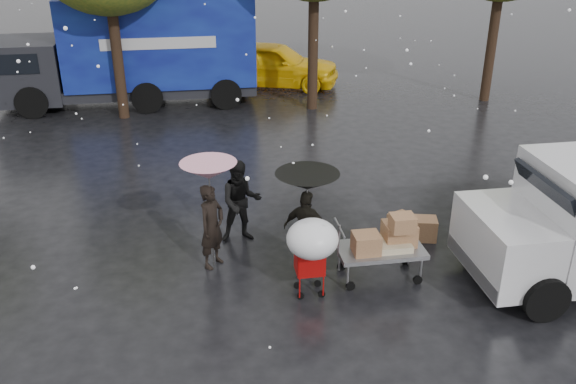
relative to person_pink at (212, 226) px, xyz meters
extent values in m
plane|color=black|center=(1.16, -0.76, -0.79)|extent=(90.00, 90.00, 0.00)
imported|color=black|center=(0.00, 0.00, 0.00)|extent=(0.66, 0.69, 1.59)
imported|color=black|center=(0.59, 0.87, 0.03)|extent=(0.82, 0.64, 1.65)
imported|color=black|center=(1.65, -0.35, -0.04)|extent=(0.93, 0.81, 1.51)
cylinder|color=#4C4C4C|center=(0.00, 0.00, 0.14)|extent=(0.02, 0.02, 1.87)
cone|color=#E25D8B|center=(0.00, 0.00, 1.08)|extent=(0.99, 0.99, 0.30)
sphere|color=#4C4C4C|center=(0.00, 0.00, 1.11)|extent=(0.06, 0.06, 0.06)
cylinder|color=#4C4C4C|center=(1.65, -0.35, 0.06)|extent=(0.02, 0.02, 1.71)
cone|color=black|center=(1.65, -0.35, 0.91)|extent=(1.11, 1.11, 0.30)
sphere|color=#4C4C4C|center=(1.65, -0.35, 0.94)|extent=(0.06, 0.06, 0.06)
cube|color=slate|center=(2.86, -0.88, -0.24)|extent=(1.50, 0.80, 0.08)
cylinder|color=slate|center=(2.11, -0.88, 0.01)|extent=(0.04, 0.04, 0.60)
cube|color=brown|center=(3.21, -0.78, 0.00)|extent=(0.55, 0.45, 0.40)
cube|color=brown|center=(2.56, -0.98, -0.03)|extent=(0.45, 0.40, 0.35)
cube|color=brown|center=(3.16, -1.03, 0.34)|extent=(0.40, 0.35, 0.28)
cube|color=tan|center=(2.91, -0.88, -0.14)|extent=(0.90, 0.55, 0.12)
cylinder|color=black|center=(2.26, -1.20, -0.71)|extent=(0.16, 0.05, 0.16)
cylinder|color=black|center=(2.26, -0.56, -0.71)|extent=(0.16, 0.05, 0.16)
cylinder|color=black|center=(3.46, -1.20, -0.71)|extent=(0.16, 0.05, 0.16)
cylinder|color=black|center=(3.46, -0.56, -0.71)|extent=(0.16, 0.05, 0.16)
cube|color=#B20B0A|center=(1.55, -1.16, -0.14)|extent=(0.47, 0.41, 0.45)
cylinder|color=#B20B0A|center=(1.55, -1.35, 0.23)|extent=(0.42, 0.02, 0.02)
cylinder|color=#4C4C4C|center=(1.55, -1.35, 0.16)|extent=(0.02, 0.02, 0.60)
ellipsoid|color=white|center=(1.55, -1.35, 0.36)|extent=(0.84, 0.84, 0.63)
cylinder|color=black|center=(1.37, -1.32, -0.73)|extent=(0.12, 0.04, 0.12)
cylinder|color=black|center=(1.37, -1.00, -0.73)|extent=(0.12, 0.04, 0.12)
cylinder|color=black|center=(1.73, -1.32, -0.73)|extent=(0.12, 0.04, 0.12)
cylinder|color=black|center=(1.73, -1.00, -0.73)|extent=(0.12, 0.04, 0.12)
cube|color=silver|center=(4.86, -1.49, 0.06)|extent=(1.20, 1.95, 1.10)
cube|color=black|center=(5.41, -1.49, 0.91)|extent=(0.37, 1.70, 0.67)
cube|color=slate|center=(4.31, -1.49, -0.34)|extent=(0.12, 1.90, 0.25)
cylinder|color=black|center=(5.06, -2.44, -0.41)|extent=(0.76, 0.28, 0.76)
cylinder|color=black|center=(5.06, -0.54, -0.41)|extent=(0.76, 0.28, 0.76)
cube|color=#0B0B5E|center=(-1.11, 10.77, 1.31)|extent=(6.00, 2.50, 2.80)
cube|color=black|center=(-5.31, 10.77, 0.46)|extent=(2.20, 2.40, 1.90)
cube|color=black|center=(-2.11, 10.77, -0.24)|extent=(8.00, 2.30, 0.35)
cube|color=silver|center=(-1.11, 9.51, 1.41)|extent=(3.50, 0.03, 0.35)
cylinder|color=black|center=(-5.11, 9.62, -0.29)|extent=(1.00, 0.30, 1.00)
cylinder|color=black|center=(-5.11, 11.92, -0.29)|extent=(1.00, 0.30, 1.00)
cylinder|color=black|center=(0.89, 9.62, -0.29)|extent=(1.00, 0.30, 1.00)
cylinder|color=black|center=(0.89, 11.92, -0.29)|extent=(1.00, 0.30, 1.00)
cube|color=brown|center=(4.13, 0.32, -0.57)|extent=(0.57, 0.50, 0.44)
cube|color=brown|center=(3.79, 0.79, -0.63)|extent=(0.51, 0.46, 0.33)
imported|color=yellow|center=(2.77, 12.17, 0.02)|extent=(5.15, 3.41, 1.63)
cylinder|color=black|center=(-2.34, 9.24, 1.45)|extent=(0.32, 0.32, 4.48)
cylinder|color=black|center=(3.66, 9.24, 1.66)|extent=(0.32, 0.32, 4.90)
cylinder|color=black|center=(9.66, 9.24, 1.52)|extent=(0.32, 0.32, 4.62)
camera|label=1|loc=(-0.19, -9.66, 5.12)|focal=38.00mm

